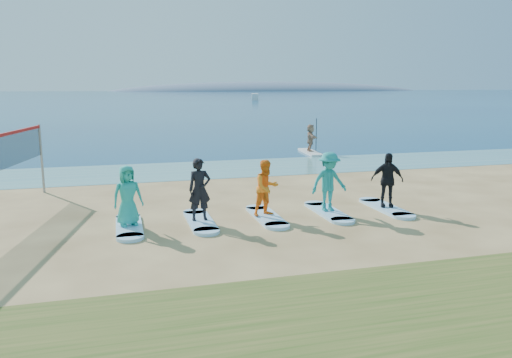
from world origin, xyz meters
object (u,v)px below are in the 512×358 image
object	(u,v)px
boat_offshore_b	(255,100)
student_2	(267,188)
student_3	(329,182)
surfboard_4	(386,208)
paddleboarder	(310,138)
paddleboard	(310,152)
student_1	(200,189)
surfboard_2	(266,217)
surfboard_1	(200,221)
surfboard_3	(328,212)
surfboard_0	(129,227)
student_0	(128,195)
student_4	(387,180)

from	to	relation	value
boat_offshore_b	student_2	xyz separation A→B (m)	(-30.47, -111.88, 0.92)
student_3	surfboard_4	size ratio (longest dim) A/B	0.82
paddleboarder	student_3	bearing A→B (deg)	168.36
paddleboard	student_1	size ratio (longest dim) A/B	1.69
student_2	paddleboard	bearing A→B (deg)	44.67
paddleboarder	surfboard_2	world-z (taller)	paddleboarder
surfboard_1	student_2	world-z (taller)	student_2
surfboard_3	student_3	bearing A→B (deg)	-90.00
surfboard_0	surfboard_2	bearing A→B (deg)	0.00
surfboard_4	surfboard_1	bearing A→B (deg)	180.00
student_1	surfboard_2	world-z (taller)	student_1
surfboard_3	student_0	bearing A→B (deg)	-180.00
surfboard_0	surfboard_2	xyz separation A→B (m)	(3.96, 0.00, 0.00)
surfboard_1	student_1	world-z (taller)	student_1
student_0	student_4	distance (m)	7.92
paddleboard	surfboard_2	size ratio (longest dim) A/B	1.36
surfboard_4	student_2	bearing A→B (deg)	-180.00
paddleboarder	surfboard_3	distance (m)	13.71
paddleboard	paddleboarder	world-z (taller)	paddleboarder
boat_offshore_b	student_1	xyz separation A→B (m)	(-32.45, -111.88, 0.98)
boat_offshore_b	student_1	distance (m)	116.50
paddleboarder	surfboard_0	world-z (taller)	paddleboarder
paddleboard	surfboard_1	size ratio (longest dim) A/B	1.36
student_2	surfboard_4	distance (m)	4.06
paddleboarder	surfboard_1	bearing A→B (deg)	154.36
surfboard_0	paddleboarder	bearing A→B (deg)	50.96
student_4	boat_offshore_b	bearing A→B (deg)	95.80
surfboard_0	surfboard_3	world-z (taller)	same
surfboard_4	student_4	bearing A→B (deg)	-90.00
student_2	surfboard_0	bearing A→B (deg)	161.43
student_3	surfboard_3	bearing A→B (deg)	83.26
student_1	surfboard_4	size ratio (longest dim) A/B	0.81
surfboard_2	student_3	bearing A→B (deg)	-0.00
student_2	student_3	world-z (taller)	student_3
student_0	student_2	distance (m)	3.96
student_0	student_1	size ratio (longest dim) A/B	0.94
surfboard_3	surfboard_0	bearing A→B (deg)	180.00
boat_offshore_b	student_2	distance (m)	115.96
student_1	student_4	xyz separation A→B (m)	(5.94, 0.00, -0.03)
boat_offshore_b	surfboard_0	size ratio (longest dim) A/B	2.84
surfboard_3	student_4	size ratio (longest dim) A/B	1.28
paddleboard	boat_offshore_b	distance (m)	101.83
surfboard_0	student_3	xyz separation A→B (m)	(5.94, -0.00, 0.95)
paddleboard	surfboard_2	world-z (taller)	paddleboard
boat_offshore_b	student_0	bearing A→B (deg)	-92.37
student_4	student_3	bearing A→B (deg)	-160.87
student_1	student_2	size ratio (longest dim) A/B	1.07
boat_offshore_b	student_4	distance (m)	114.98
paddleboard	student_4	world-z (taller)	student_4
student_2	boat_offshore_b	bearing A→B (deg)	56.20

